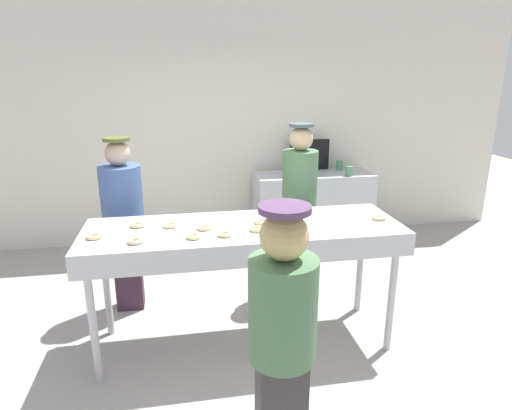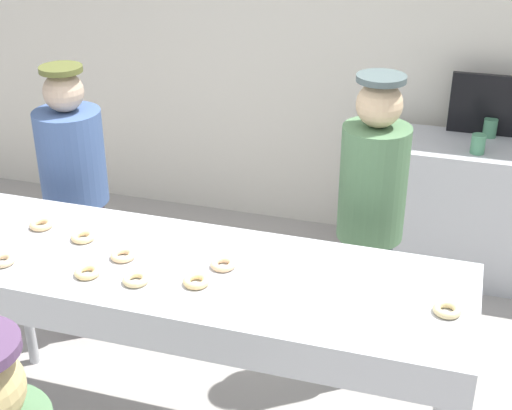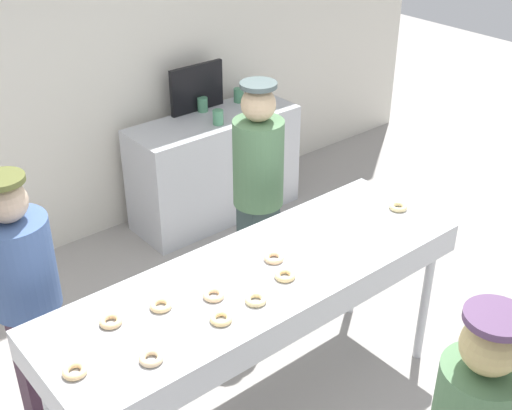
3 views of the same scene
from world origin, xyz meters
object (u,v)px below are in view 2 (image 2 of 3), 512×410
Objects in this scene: plain_donut_3 at (196,281)px; worker_assistant at (371,215)px; fryer_conveyor at (191,283)px; plain_donut_0 at (41,225)px; plain_donut_5 at (87,272)px; plain_donut_2 at (123,255)px; worker_baker at (75,185)px; paper_cup_3 at (490,128)px; plain_donut_9 at (83,237)px; plain_donut_8 at (136,279)px; prep_counter at (475,211)px; plain_donut_4 at (447,310)px; menu_display at (490,105)px; plain_donut_6 at (223,264)px; plain_donut_1 at (2,260)px; paper_cup_2 at (478,144)px.

plain_donut_3 is 1.10m from worker_assistant.
plain_donut_3 is (0.08, -0.13, 0.11)m from fryer_conveyor.
plain_donut_0 is 0.52m from plain_donut_5.
plain_donut_0 and plain_donut_2 have the same top height.
worker_baker is at bearing 140.81° from plain_donut_3.
worker_assistant is at bearing -111.43° from paper_cup_3.
plain_donut_5 reaches higher than fryer_conveyor.
paper_cup_3 is at bearing 56.26° from plain_donut_5.
fryer_conveyor is 0.57m from plain_donut_9.
paper_cup_3 is (1.39, 2.40, -0.05)m from plain_donut_8.
plain_donut_8 is 0.07× the size of prep_counter.
plain_donut_4 is (1.90, -0.16, 0.00)m from plain_donut_0.
plain_donut_2 is at bearing -123.40° from menu_display.
plain_donut_0 reaches higher than paper_cup_3.
plain_donut_4 is 1.65m from plain_donut_9.
plain_donut_0 is 1.00× the size of plain_donut_6.
worker_baker is at bearing 131.61° from plain_donut_2.
fryer_conveyor is 1.24m from worker_baker.
paper_cup_3 is (1.08, 2.18, -0.05)m from plain_donut_6.
plain_donut_8 reaches higher than paper_cup_3.
plain_donut_2 is (0.48, 0.19, 0.00)m from plain_donut_1.
plain_donut_0 reaches higher than fryer_conveyor.
plain_donut_5 is 2.61m from paper_cup_2.
plain_donut_9 is 1.42m from worker_assistant.
worker_baker is 1.09× the size of prep_counter.
plain_donut_6 is at bearing 155.92° from worker_baker.
plain_donut_0 is 1.00× the size of plain_donut_5.
plain_donut_4 and plain_donut_8 have the same top height.
plain_donut_9 is at bearing 158.71° from plain_donut_2.
fryer_conveyor is 1.43× the size of worker_assistant.
plain_donut_8 is at bearing -131.93° from fryer_conveyor.
plain_donut_1 and plain_donut_4 have the same top height.
plain_donut_8 is at bearing -122.27° from paper_cup_2.
fryer_conveyor is at bearing 151.25° from worker_baker.
plain_donut_1 is 2.88m from paper_cup_2.
worker_baker is (-1.13, 0.71, -0.10)m from plain_donut_6.
plain_donut_3 is at bearing -14.98° from plain_donut_2.
fryer_conveyor is at bearing -167.02° from plain_donut_6.
plain_donut_2 reaches higher than prep_counter.
plain_donut_1 is at bearing 46.83° from worker_assistant.
worker_baker is 13.29× the size of paper_cup_3.
menu_display is (0.11, 2.30, 0.09)m from plain_donut_4.
plain_donut_1 reaches higher than fryer_conveyor.
fryer_conveyor is 1.50× the size of worker_baker.
fryer_conveyor is 0.82m from plain_donut_0.
plain_donut_3 reaches higher than paper_cup_3.
plain_donut_6 is 0.22× the size of menu_display.
plain_donut_0 is at bearing 175.29° from plain_donut_4.
plain_donut_3 is at bearing -115.15° from menu_display.
plain_donut_0 is 0.07× the size of worker_baker.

